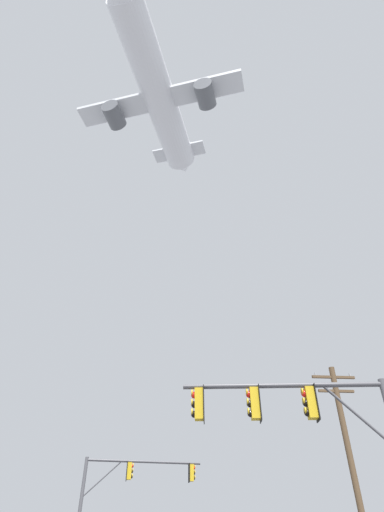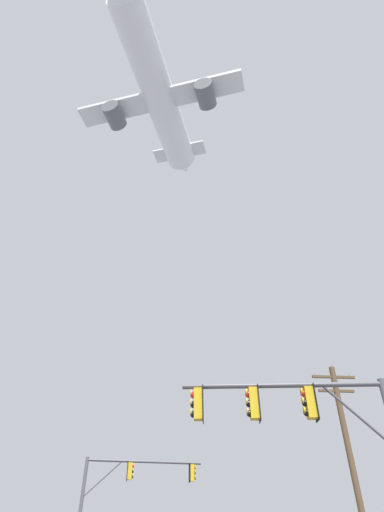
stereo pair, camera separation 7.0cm
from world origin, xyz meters
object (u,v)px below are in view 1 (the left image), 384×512
Objects in this scene: signal_pole_near at (307,425)px; airplane at (157,93)px; signal_pole_far at (127,485)px; utility_pole at (350,459)px.

airplane is at bearing 109.80° from signal_pole_near.
signal_pole_far is 12.82m from utility_pole.
signal_pole_far is 0.76× the size of utility_pole.
signal_pole_near is 8.77m from utility_pole.
signal_pole_far is 0.24× the size of airplane.
utility_pole is at bearing -44.28° from airplane.
airplane reaches higher than signal_pole_near.
signal_pole_far is at bearing 144.99° from utility_pole.
signal_pole_near is at bearing -120.19° from utility_pole.
signal_pole_near is 0.67× the size of utility_pole.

